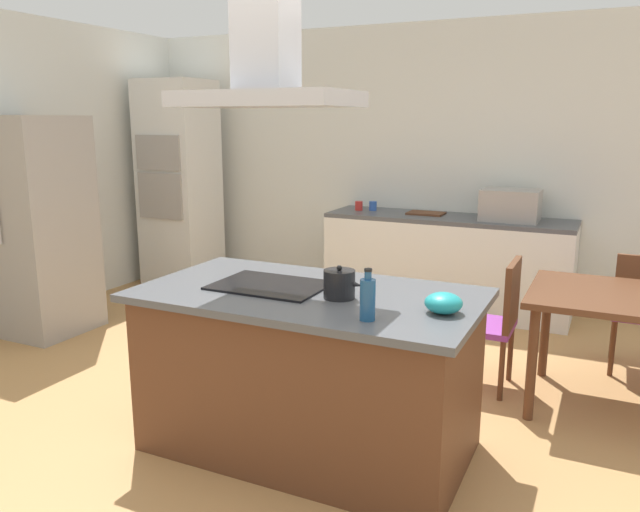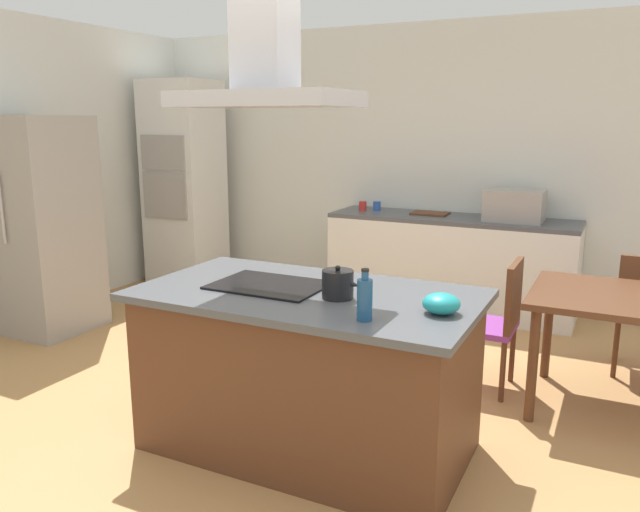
% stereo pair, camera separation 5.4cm
% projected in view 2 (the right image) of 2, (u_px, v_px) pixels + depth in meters
% --- Properties ---
extents(ground, '(16.00, 16.00, 0.00)m').
position_uv_depth(ground, '(398.00, 357.00, 4.79)').
color(ground, tan).
extents(wall_back, '(7.20, 0.10, 2.70)m').
position_uv_depth(wall_back, '(462.00, 166.00, 6.04)').
color(wall_back, silver).
rests_on(wall_back, ground).
extents(wall_left, '(0.10, 8.80, 2.70)m').
position_uv_depth(wall_left, '(17.00, 169.00, 5.56)').
color(wall_left, silver).
rests_on(wall_left, ground).
extents(kitchen_island, '(1.81, 1.00, 0.90)m').
position_uv_depth(kitchen_island, '(308.00, 370.00, 3.38)').
color(kitchen_island, '#59331E').
rests_on(kitchen_island, ground).
extents(cooktop, '(0.60, 0.44, 0.01)m').
position_uv_depth(cooktop, '(269.00, 285.00, 3.39)').
color(cooktop, black).
rests_on(cooktop, kitchen_island).
extents(tea_kettle, '(0.21, 0.16, 0.17)m').
position_uv_depth(tea_kettle, '(338.00, 284.00, 3.15)').
color(tea_kettle, black).
rests_on(tea_kettle, kitchen_island).
extents(olive_oil_bottle, '(0.07, 0.07, 0.24)m').
position_uv_depth(olive_oil_bottle, '(365.00, 299.00, 2.79)').
color(olive_oil_bottle, navy).
rests_on(olive_oil_bottle, kitchen_island).
extents(mixing_bowl, '(0.18, 0.18, 0.10)m').
position_uv_depth(mixing_bowl, '(441.00, 304.00, 2.90)').
color(mixing_bowl, teal).
rests_on(mixing_bowl, kitchen_island).
extents(back_counter, '(2.28, 0.62, 0.90)m').
position_uv_depth(back_counter, '(450.00, 264.00, 5.89)').
color(back_counter, silver).
rests_on(back_counter, ground).
extents(countertop_microwave, '(0.50, 0.38, 0.28)m').
position_uv_depth(countertop_microwave, '(515.00, 205.00, 5.53)').
color(countertop_microwave, '#9E9993').
rests_on(countertop_microwave, back_counter).
extents(coffee_mug_red, '(0.08, 0.08, 0.09)m').
position_uv_depth(coffee_mug_red, '(363.00, 206.00, 6.20)').
color(coffee_mug_red, red).
rests_on(coffee_mug_red, back_counter).
extents(coffee_mug_blue, '(0.08, 0.08, 0.09)m').
position_uv_depth(coffee_mug_blue, '(377.00, 206.00, 6.19)').
color(coffee_mug_blue, '#2D56B2').
rests_on(coffee_mug_blue, back_counter).
extents(cutting_board, '(0.34, 0.24, 0.02)m').
position_uv_depth(cutting_board, '(430.00, 213.00, 5.94)').
color(cutting_board, '#59331E').
rests_on(cutting_board, back_counter).
extents(wall_oven_stack, '(0.70, 0.66, 2.20)m').
position_uv_depth(wall_oven_stack, '(184.00, 183.00, 6.82)').
color(wall_oven_stack, silver).
rests_on(wall_oven_stack, ground).
extents(refrigerator, '(0.80, 0.73, 1.82)m').
position_uv_depth(refrigerator, '(39.00, 225.00, 5.27)').
color(refrigerator, '#9E9993').
rests_on(refrigerator, ground).
extents(chair_at_left_end, '(0.42, 0.42, 0.89)m').
position_uv_depth(chair_at_left_end, '(496.00, 317.00, 4.12)').
color(chair_at_left_end, purple).
rests_on(chair_at_left_end, ground).
extents(range_hood, '(0.90, 0.55, 0.78)m').
position_uv_depth(range_hood, '(265.00, 56.00, 3.13)').
color(range_hood, '#ADADB2').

